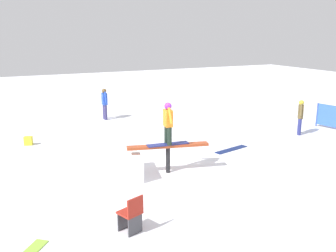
{
  "coord_description": "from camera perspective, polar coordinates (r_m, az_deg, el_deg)",
  "views": [
    {
      "loc": [
        -4.85,
        -10.06,
        4.35
      ],
      "look_at": [
        0.0,
        0.0,
        1.52
      ],
      "focal_mm": 40.0,
      "sensor_mm": 36.0,
      "label": 1
    }
  ],
  "objects": [
    {
      "name": "bystander_brown",
      "position": [
        17.07,
        19.53,
        1.55
      ],
      "size": [
        0.5,
        0.54,
        1.51
      ],
      "rotation": [
        0.0,
        0.0,
        0.83
      ],
      "color": "navy",
      "rests_on": "ground"
    },
    {
      "name": "rail_feature",
      "position": [
        11.72,
        0.0,
        -3.52
      ],
      "size": [
        2.56,
        0.9,
        0.92
      ],
      "rotation": [
        0.0,
        0.0,
        -0.25
      ],
      "color": "black",
      "rests_on": "ground"
    },
    {
      "name": "bystander_blue",
      "position": [
        19.18,
        -9.64,
        3.6
      ],
      "size": [
        0.23,
        0.67,
        1.57
      ],
      "rotation": [
        0.0,
        0.0,
        4.68
      ],
      "color": "navy",
      "rests_on": "ground"
    },
    {
      "name": "folding_chair",
      "position": [
        8.52,
        -5.64,
        -13.36
      ],
      "size": [
        0.57,
        0.57,
        0.88
      ],
      "rotation": [
        0.0,
        0.0,
        3.5
      ],
      "color": "#3F3F44",
      "rests_on": "ground"
    },
    {
      "name": "backpack_on_snow",
      "position": [
        15.72,
        -20.51,
        -2.13
      ],
      "size": [
        0.36,
        0.31,
        0.34
      ],
      "primitive_type": "cube",
      "rotation": [
        0.0,
        0.0,
        5.93
      ],
      "color": "yellow",
      "rests_on": "ground"
    },
    {
      "name": "main_rider_on_rail",
      "position": [
        11.5,
        0.0,
        0.33
      ],
      "size": [
        1.35,
        0.77,
        1.34
      ],
      "rotation": [
        0.0,
        0.0,
        -0.13
      ],
      "color": "navy",
      "rests_on": "rail_feature"
    },
    {
      "name": "ground_plane",
      "position": [
        11.98,
        0.0,
        -7.07
      ],
      "size": [
        60.0,
        60.0,
        0.0
      ],
      "primitive_type": "plane",
      "color": "white"
    },
    {
      "name": "loose_snowboard_navy",
      "position": [
        14.38,
        9.62,
        -3.54
      ],
      "size": [
        1.55,
        0.62,
        0.02
      ],
      "primitive_type": "cube",
      "rotation": [
        0.0,
        0.0,
        3.37
      ],
      "color": "navy",
      "rests_on": "ground"
    },
    {
      "name": "snow_kicker_ramp",
      "position": [
        11.66,
        -8.61,
        -6.08
      ],
      "size": [
        2.11,
        1.89,
        0.67
      ],
      "primitive_type": "cube",
      "rotation": [
        0.0,
        0.0,
        -0.25
      ],
      "color": "white",
      "rests_on": "ground"
    }
  ]
}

